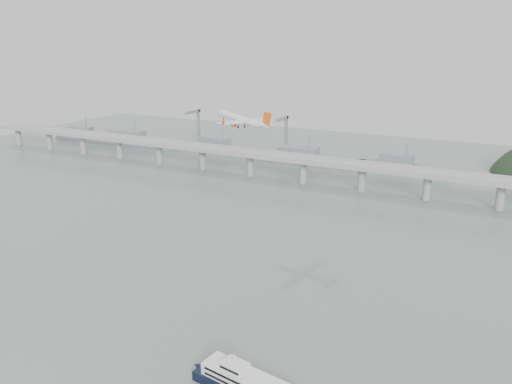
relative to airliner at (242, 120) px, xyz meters
The scene contains 4 objects.
ground 102.76m from the airliner, 76.54° to the right, with size 900.00×900.00×0.00m, color slate.
bridge 140.86m from the airliner, 82.98° to the left, with size 800.00×22.00×23.90m.
distant_fleet 247.21m from the airliner, 125.50° to the left, with size 453.00×60.90×40.00m.
airliner is the anchor object (origin of this frame).
Camera 1 is at (119.21, -177.67, 116.43)m, focal length 35.00 mm.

